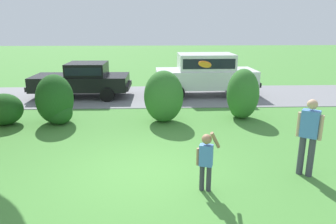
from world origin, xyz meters
name	(u,v)px	position (x,y,z in m)	size (l,w,h in m)	color
ground_plane	(140,172)	(0.00, 0.00, 0.00)	(80.00, 80.00, 0.00)	#478438
driveway_strip	(148,96)	(0.00, 7.74, 0.01)	(28.00, 4.40, 0.02)	slate
shrub_near_tree	(4,109)	(-4.65, 3.69, 0.52)	(1.22, 1.16, 1.05)	#1E511C
shrub_centre_left	(56,101)	(-2.99, 3.83, 0.75)	(1.21, 1.45, 1.64)	#1E511C
shrub_centre	(164,97)	(0.63, 3.84, 0.88)	(1.33, 1.25, 1.76)	#33702B
shrub_centre_right	(242,95)	(3.41, 4.15, 0.83)	(1.11, 1.27, 1.76)	#33702B
parked_sedan	(83,79)	(-2.90, 7.67, 0.85)	(4.42, 2.14, 1.56)	black
parked_suv	(206,72)	(2.65, 7.80, 1.08)	(4.75, 2.20, 1.92)	white
child_thrower	(206,158)	(1.36, -0.86, 0.72)	(0.48, 0.23, 1.29)	#383842
frisbee	(205,64)	(1.44, 0.17, 2.43)	(0.31, 0.26, 0.23)	orange
adult_onlooker	(309,133)	(3.68, -0.26, 0.98)	(0.44, 0.39, 1.74)	#3F3F4C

